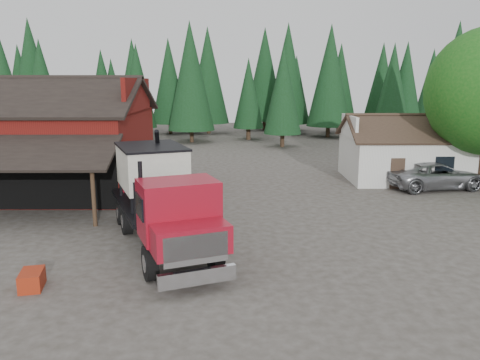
{
  "coord_description": "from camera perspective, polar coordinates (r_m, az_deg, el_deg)",
  "views": [
    {
      "loc": [
        1.2,
        -19.4,
        6.77
      ],
      "look_at": [
        1.35,
        4.23,
        1.8
      ],
      "focal_mm": 35.0,
      "sensor_mm": 36.0,
      "label": 1
    }
  ],
  "objects": [
    {
      "name": "farmhouse",
      "position": [
        34.86,
        19.46,
        2.78
      ],
      "size": [
        8.6,
        6.42,
        4.65
      ],
      "color": "silver",
      "rests_on": "ground"
    },
    {
      "name": "near_pine_b",
      "position": [
        49.64,
        5.29,
        10.81
      ],
      "size": [
        3.96,
        3.96,
        10.4
      ],
      "color": "#382619",
      "rests_on": "ground"
    },
    {
      "name": "near_pine_d",
      "position": [
        53.66,
        -6.06,
        12.48
      ],
      "size": [
        5.28,
        5.28,
        13.4
      ],
      "color": "#382619",
      "rests_on": "ground"
    },
    {
      "name": "near_pine_a",
      "position": [
        52.78,
        -26.89,
        10.21
      ],
      "size": [
        4.4,
        4.4,
        11.4
      ],
      "color": "#382619",
      "rests_on": "ground"
    },
    {
      "name": "silver_car",
      "position": [
        32.6,
        22.77,
        0.52
      ],
      "size": [
        6.69,
        3.95,
        1.74
      ],
      "primitive_type": "imported",
      "rotation": [
        0.0,
        0.0,
        1.75
      ],
      "color": "#94959A",
      "rests_on": "ground"
    },
    {
      "name": "ground",
      "position": [
        20.59,
        -3.71,
        -7.35
      ],
      "size": [
        120.0,
        120.0,
        0.0
      ],
      "primitive_type": "plane",
      "color": "#3E3931",
      "rests_on": "ground"
    },
    {
      "name": "near_pine_c",
      "position": [
        49.94,
        24.74,
        10.96
      ],
      "size": [
        4.84,
        4.84,
        12.4
      ],
      "color": "#382619",
      "rests_on": "ground"
    },
    {
      "name": "equip_box",
      "position": [
        17.39,
        -24.04,
        -11.05
      ],
      "size": [
        0.91,
        1.22,
        0.6
      ],
      "primitive_type": "cube",
      "rotation": [
        0.0,
        0.0,
        0.21
      ],
      "color": "#9B2810",
      "rests_on": "ground"
    },
    {
      "name": "feed_truck",
      "position": [
        19.69,
        -9.6,
        -1.78
      ],
      "size": [
        6.32,
        10.61,
        4.66
      ],
      "rotation": [
        0.0,
        0.0,
        0.37
      ],
      "color": "black",
      "rests_on": "ground"
    },
    {
      "name": "red_barn",
      "position": [
        32.01,
        -22.81,
        3.63
      ],
      "size": [
        12.8,
        13.63,
        7.18
      ],
      "color": "maroon",
      "rests_on": "ground"
    },
    {
      "name": "conifer_backdrop",
      "position": [
        61.79,
        -1.47,
        5.58
      ],
      "size": [
        76.0,
        16.0,
        16.0
      ],
      "primitive_type": null,
      "color": "black",
      "rests_on": "ground"
    }
  ]
}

